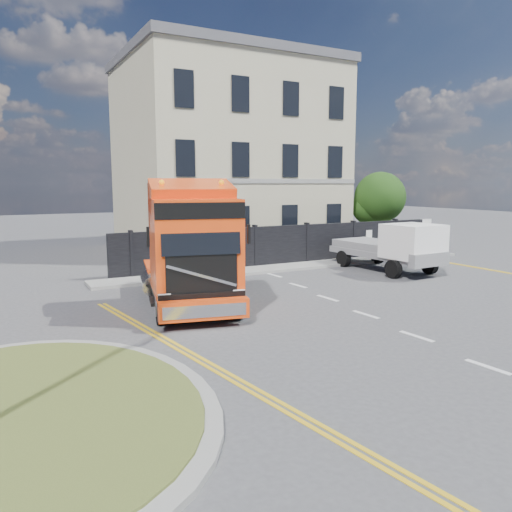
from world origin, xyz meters
TOP-DOWN VIEW (x-y plane):
  - ground at (0.00, 0.00)m, footprint 120.00×120.00m
  - traffic_island at (-7.00, -3.00)m, footprint 6.80×6.80m
  - hoarding_fence at (6.55, 9.00)m, footprint 18.80×0.25m
  - georgian_building at (6.00, 16.50)m, footprint 12.30×10.30m
  - tree at (14.38, 12.10)m, footprint 3.20×3.20m
  - pavement_far at (6.00, 8.10)m, footprint 20.00×1.60m
  - truck at (-1.61, 2.75)m, footprint 3.94×7.19m
  - flatbed_pickup at (9.11, 4.45)m, footprint 2.48×5.63m

SIDE VIEW (x-z plane):
  - ground at x=0.00m, z-range 0.00..0.00m
  - pavement_far at x=6.00m, z-range 0.00..0.12m
  - traffic_island at x=-7.00m, z-range 0.00..0.16m
  - hoarding_fence at x=6.55m, z-range 0.00..2.00m
  - flatbed_pickup at x=9.11m, z-range 0.09..2.39m
  - truck at x=-1.61m, z-range -0.21..3.87m
  - tree at x=14.38m, z-range 0.65..5.45m
  - georgian_building at x=6.00m, z-range -0.63..12.17m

